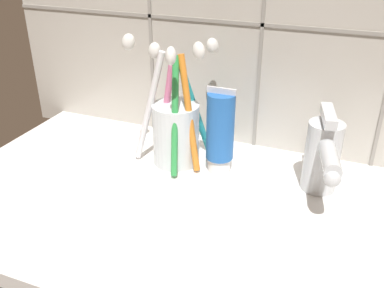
{
  "coord_description": "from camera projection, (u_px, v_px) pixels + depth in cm",
  "views": [
    {
      "loc": [
        14.81,
        -40.76,
        32.84
      ],
      "look_at": [
        -2.9,
        3.47,
        8.19
      ],
      "focal_mm": 40.0,
      "sensor_mm": 36.0,
      "label": 1
    }
  ],
  "objects": [
    {
      "name": "toothbrush_cup",
      "position": [
        176.0,
        127.0,
        0.6
      ],
      "size": [
        12.35,
        12.3,
        18.52
      ],
      "color": "silver",
      "rests_on": "sink_counter"
    },
    {
      "name": "toothpaste_tube",
      "position": [
        220.0,
        131.0,
        0.57
      ],
      "size": [
        3.96,
        3.77,
        12.16
      ],
      "color": "white",
      "rests_on": "sink_counter"
    },
    {
      "name": "sink_counter",
      "position": [
        203.0,
        211.0,
        0.53
      ],
      "size": [
        68.74,
        36.88,
        2.0
      ],
      "primitive_type": "cube",
      "color": "white",
      "rests_on": "ground"
    },
    {
      "name": "sink_faucet",
      "position": [
        323.0,
        155.0,
        0.53
      ],
      "size": [
        4.97,
        12.24,
        10.86
      ],
      "rotation": [
        0.0,
        0.0,
        -1.36
      ],
      "color": "silver",
      "rests_on": "sink_counter"
    }
  ]
}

